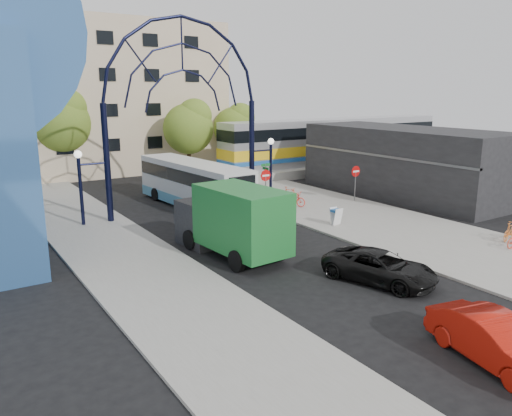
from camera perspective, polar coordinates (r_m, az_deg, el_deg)
ground at (r=21.47m, az=8.68°, el=-7.87°), size 120.00×120.00×0.00m
sidewalk_east at (r=29.58m, az=15.11°, el=-2.12°), size 8.00×56.00×0.12m
plaza_west at (r=23.23m, az=-13.83°, el=-6.29°), size 5.00×50.00×0.12m
gateway_arch at (r=31.81m, az=-8.36°, el=14.73°), size 13.64×0.44×12.10m
stop_sign at (r=32.95m, az=1.11°, el=3.34°), size 0.80×0.07×2.50m
do_not_enter_sign at (r=35.33m, az=11.32°, el=3.74°), size 0.76×0.07×2.48m
street_name_sign at (r=33.64m, az=1.10°, el=3.79°), size 0.70×0.70×2.80m
sandwich_board at (r=29.07m, az=9.13°, el=-0.70°), size 0.55×0.61×0.99m
commercial_block_east at (r=38.90m, az=16.65°, el=5.09°), size 6.00×16.00×5.00m
apartment_block at (r=52.12m, az=-16.30°, el=12.04°), size 20.00×12.10×14.00m
train_platform at (r=50.30m, az=9.02°, el=4.82°), size 32.00×5.00×0.80m
train_car at (r=50.00m, az=9.13°, el=7.65°), size 25.10×3.05×4.20m
tree_north_a at (r=45.31m, az=-7.58°, el=9.30°), size 4.48×4.48×7.00m
tree_north_b at (r=45.80m, az=-21.35°, el=9.38°), size 5.12×5.12×8.00m
tree_north_c at (r=49.93m, az=-2.30°, el=9.38°), size 4.16×4.16×6.50m
city_bus at (r=33.67m, az=-7.11°, el=2.77°), size 3.26×11.26×3.05m
green_truck at (r=23.66m, az=-2.89°, el=-1.42°), size 2.99×6.86×3.38m
black_suv at (r=21.18m, az=13.97°, el=-6.54°), size 3.43×5.09×1.30m
red_sedan at (r=16.29m, az=25.72°, el=-13.51°), size 2.35×4.54×1.43m
bike_near_a at (r=33.49m, az=4.19°, el=1.08°), size 1.42×2.00×1.00m
bike_near_b at (r=34.98m, az=3.82°, el=1.61°), size 1.04×1.71×0.99m
bike_far_b at (r=28.93m, az=27.04°, el=-2.38°), size 1.65×0.73×0.96m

